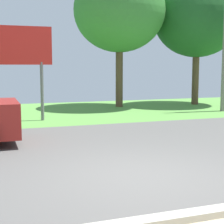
% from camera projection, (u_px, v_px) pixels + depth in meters
% --- Properties ---
extents(ground_plane, '(40.00, 22.00, 0.20)m').
position_uv_depth(ground_plane, '(97.00, 146.00, 9.56)').
color(ground_plane, '#565451').
extents(roadside_billboard, '(2.60, 0.12, 3.50)m').
position_uv_depth(roadside_billboard, '(16.00, 52.00, 13.11)').
color(roadside_billboard, slate).
rests_on(roadside_billboard, ground_plane).
extents(tree_center_back, '(4.57, 4.57, 6.66)m').
position_uv_depth(tree_center_back, '(197.00, 18.00, 18.87)').
color(tree_center_back, brown).
rests_on(tree_center_back, ground_plane).
extents(tree_right_mid, '(4.50, 4.50, 6.81)m').
position_uv_depth(tree_right_mid, '(119.00, 11.00, 17.67)').
color(tree_right_mid, brown).
rests_on(tree_right_mid, ground_plane).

